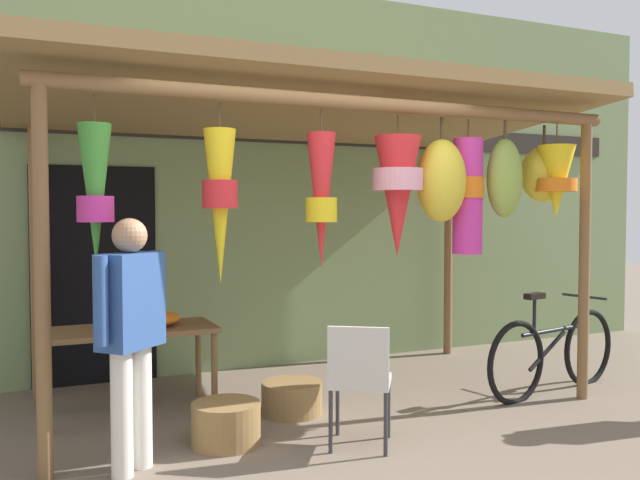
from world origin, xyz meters
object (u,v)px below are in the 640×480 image
at_px(display_table, 129,337).
at_px(flower_heap_on_table, 143,319).
at_px(folding_chair, 360,375).
at_px(vendor_in_orange, 131,324).
at_px(parked_bicycle, 554,353).
at_px(wicker_basket_spare, 226,424).
at_px(wicker_basket_by_table, 292,398).

relative_size(display_table, flower_heap_on_table, 2.20).
height_order(folding_chair, vendor_in_orange, vendor_in_orange).
xyz_separation_m(folding_chair, parked_bicycle, (2.20, 0.55, -0.16)).
height_order(display_table, flower_heap_on_table, flower_heap_on_table).
bearing_deg(folding_chair, wicker_basket_spare, 150.80).
height_order(folding_chair, wicker_basket_by_table, folding_chair).
relative_size(parked_bicycle, vendor_in_orange, 1.11).
xyz_separation_m(display_table, folding_chair, (1.29, -1.42, -0.10)).
height_order(flower_heap_on_table, wicker_basket_by_table, flower_heap_on_table).
bearing_deg(display_table, wicker_basket_by_table, -23.62).
relative_size(wicker_basket_by_table, wicker_basket_spare, 1.02).
bearing_deg(display_table, parked_bicycle, -14.06).
height_order(wicker_basket_by_table, wicker_basket_spare, wicker_basket_spare).
bearing_deg(wicker_basket_spare, folding_chair, -29.20).
xyz_separation_m(display_table, flower_heap_on_table, (0.11, -0.04, 0.14)).
xyz_separation_m(display_table, vendor_in_orange, (-0.16, -1.20, 0.30)).
height_order(flower_heap_on_table, parked_bicycle, parked_bicycle).
height_order(parked_bicycle, vendor_in_orange, vendor_in_orange).
bearing_deg(wicker_basket_by_table, wicker_basket_spare, -144.71).
bearing_deg(wicker_basket_spare, vendor_in_orange, -161.25).
height_order(display_table, folding_chair, folding_chair).
xyz_separation_m(wicker_basket_spare, vendor_in_orange, (-0.65, -0.22, 0.76)).
distance_m(folding_chair, parked_bicycle, 2.27).
distance_m(display_table, flower_heap_on_table, 0.18).
bearing_deg(parked_bicycle, wicker_basket_spare, -177.91).
xyz_separation_m(flower_heap_on_table, parked_bicycle, (3.38, -0.83, -0.40)).
xyz_separation_m(folding_chair, wicker_basket_spare, (-0.79, 0.44, -0.36)).
bearing_deg(vendor_in_orange, parked_bicycle, 5.19).
bearing_deg(display_table, folding_chair, -47.90).
distance_m(flower_heap_on_table, folding_chair, 1.83).
distance_m(folding_chair, vendor_in_orange, 1.52).
distance_m(flower_heap_on_table, vendor_in_orange, 1.20).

